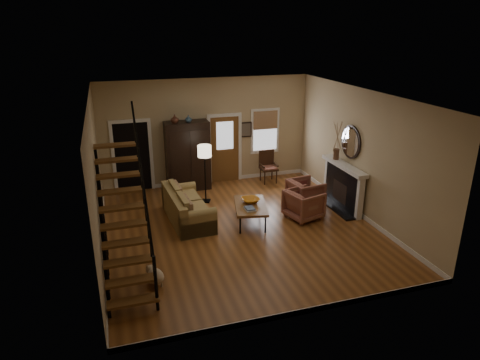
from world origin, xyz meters
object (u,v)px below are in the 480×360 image
object	(u,v)px
sofa	(188,207)
coffee_table	(250,214)
armchair_left	(304,204)
side_chair	(269,167)
armoire	(188,156)
floor_lamp	(205,174)
armchair_right	(305,193)

from	to	relation	value
sofa	coffee_table	bearing A→B (deg)	-25.82
armchair_left	side_chair	xyz separation A→B (m)	(0.09, 2.81, 0.12)
armoire	side_chair	size ratio (longest dim) A/B	2.06
coffee_table	armoire	bearing A→B (deg)	109.87
armoire	side_chair	world-z (taller)	armoire
floor_lamp	armchair_right	bearing A→B (deg)	-23.80
armoire	sofa	distance (m)	2.41
armchair_left	coffee_table	bearing A→B (deg)	68.94
armoire	floor_lamp	xyz separation A→B (m)	(0.26, -1.19, -0.22)
coffee_table	floor_lamp	distance (m)	1.95
sofa	armchair_left	bearing A→B (deg)	-18.02
armoire	sofa	size ratio (longest dim) A/B	0.99
armchair_left	side_chair	world-z (taller)	side_chair
coffee_table	floor_lamp	bearing A→B (deg)	114.73
sofa	side_chair	bearing A→B (deg)	30.81
armchair_left	side_chair	distance (m)	2.82
sofa	coffee_table	distance (m)	1.62
armchair_left	side_chair	size ratio (longest dim) A/B	0.83
armoire	side_chair	bearing A→B (deg)	-4.48
armoire	armchair_left	xyz separation A→B (m)	(2.46, -3.01, -0.66)
armoire	armchair_left	bearing A→B (deg)	-50.77
armchair_right	coffee_table	bearing A→B (deg)	99.58
coffee_table	armchair_right	size ratio (longest dim) A/B	1.56
coffee_table	armchair_left	world-z (taller)	armchair_left
armoire	armchair_right	distance (m)	3.72
armoire	floor_lamp	world-z (taller)	armoire
side_chair	sofa	bearing A→B (deg)	-145.42
floor_lamp	sofa	bearing A→B (deg)	-123.44
armchair_right	floor_lamp	world-z (taller)	floor_lamp
armchair_left	armchair_right	xyz separation A→B (m)	(0.37, 0.69, -0.00)
armoire	armchair_right	xyz separation A→B (m)	(2.83, -2.32, -0.66)
armchair_left	floor_lamp	size ratio (longest dim) A/B	0.51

